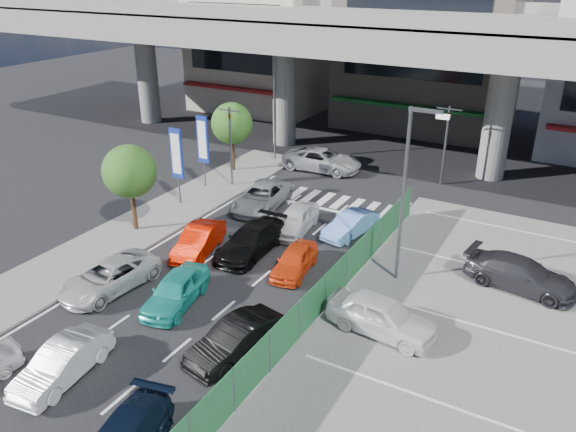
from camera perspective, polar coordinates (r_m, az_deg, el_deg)
The scene contains 29 objects.
ground at distance 24.76m, azimuth -9.60°, elevation -8.44°, with size 120.00×120.00×0.00m, color black.
parking_lot at distance 22.40m, azimuth 17.31°, elevation -13.18°, with size 12.00×28.00×0.06m, color #575755.
sidewalk_left at distance 31.53m, azimuth -15.14°, elevation -1.33°, with size 4.00×30.00×0.12m, color #575755.
fence_run at distance 22.51m, azimuth 2.65°, elevation -9.01°, with size 0.16×22.00×1.80m, color #1F5B31, non-canonical shape.
expressway at distance 40.50m, azimuth 9.97°, elevation 17.62°, with size 64.00×14.00×10.75m.
building_west at distance 56.67m, azimuth -2.53°, elevation 17.45°, with size 12.00×10.90×13.00m.
building_center at distance 51.04m, azimuth 14.31°, elevation 17.14°, with size 14.00×10.90×15.00m.
traffic_light_left at distance 35.45m, azimuth -5.93°, elevation 8.95°, with size 1.60×1.24×5.20m.
traffic_light_right at distance 37.00m, azimuth 15.89°, elevation 8.81°, with size 1.60×1.24×5.20m.
street_lamp_right at distance 24.34m, azimuth 12.14°, elevation 3.35°, with size 1.65×0.22×8.00m.
street_lamp_left at distance 40.21m, azimuth -1.15°, elevation 12.14°, with size 1.65×0.22×8.00m.
signboard_near at distance 33.27m, azimuth -11.24°, elevation 6.01°, with size 0.80×0.14×4.70m.
signboard_far at distance 35.72m, azimuth -8.65°, elevation 7.47°, with size 0.80×0.14×4.70m.
tree_near at distance 30.28m, azimuth -15.81°, elevation 4.36°, with size 2.80×2.80×4.80m.
tree_far at distance 38.45m, azimuth -5.73°, elevation 9.33°, with size 2.80×2.80×4.80m.
hatch_white_back_mid at distance 21.50m, azimuth -21.93°, elevation -13.66°, with size 1.37×3.94×1.30m, color silver.
sedan_white_mid_left at distance 26.05m, azimuth -17.72°, elevation -5.88°, with size 2.18×4.72×1.31m, color beige.
taxi_teal_mid at distance 24.25m, azimuth -11.34°, elevation -7.42°, with size 1.63×4.05×1.38m, color teal.
hatch_black_mid_right at distance 21.11m, azimuth -5.26°, elevation -12.37°, with size 1.44×4.12×1.36m, color black.
taxi_orange_left at distance 28.24m, azimuth -9.06°, elevation -2.48°, with size 1.41×4.05×1.33m, color #BE1300.
sedan_black_mid at distance 27.89m, azimuth -3.80°, elevation -2.51°, with size 1.93×4.76×1.38m, color black.
taxi_orange_right at distance 26.21m, azimuth 0.68°, elevation -4.54°, with size 1.43×3.57×1.21m, color #E63E11.
wagon_silver_front_left at distance 33.05m, azimuth -2.70°, elevation 1.95°, with size 2.29×4.97×1.38m, color #979A9E.
sedan_white_front_mid at distance 30.09m, azimuth 0.78°, elevation -0.36°, with size 1.63×4.05×1.38m, color silver.
kei_truck_front_right at distance 29.89m, azimuth 6.40°, elevation -0.87°, with size 1.29×3.71×1.22m, color #6798F2.
crossing_wagon_silver at distance 39.27m, azimuth 3.51°, elevation 5.72°, with size 2.52×5.46×1.52m, color #B3B5BB.
parked_sedan_white at distance 22.33m, azimuth 9.52°, elevation -9.95°, with size 1.77×4.40×1.50m, color silver.
parked_sedan_dgrey at distance 26.85m, azimuth 22.56°, elevation -5.47°, with size 1.96×4.81×1.40m, color #2A2A2E.
traffic_cone at distance 23.84m, azimuth 7.74°, elevation -8.66°, with size 0.32×0.32×0.62m, color #EB3C0D.
Camera 1 is at (13.60, -15.88, 13.26)m, focal length 35.00 mm.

